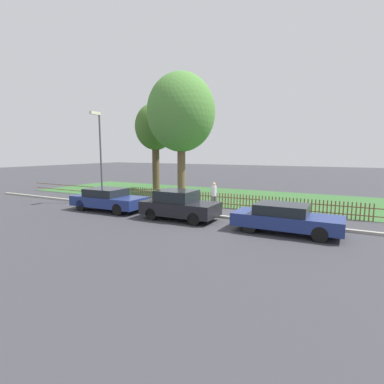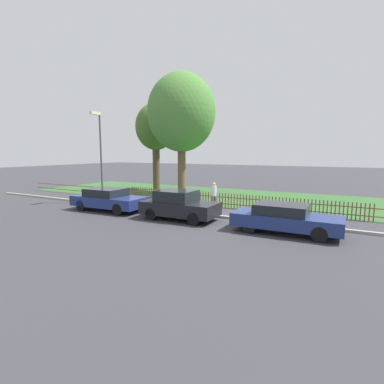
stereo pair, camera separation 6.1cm
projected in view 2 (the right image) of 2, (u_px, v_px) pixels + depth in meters
name	position (u px, v px, depth m)	size (l,w,h in m)	color
ground_plane	(210.00, 217.00, 15.56)	(120.00, 120.00, 0.00)	#38383D
kerb_stone	(211.00, 216.00, 15.64)	(36.26, 0.20, 0.12)	#9E998E
grass_strip	(252.00, 198.00, 21.89)	(36.26, 8.94, 0.01)	#33602D
park_fence	(230.00, 201.00, 17.93)	(36.26, 0.05, 0.90)	brown
parked_car_silver_hatchback	(108.00, 199.00, 17.24)	(4.39, 1.95, 1.28)	navy
parked_car_black_saloon	(179.00, 205.00, 14.95)	(3.84, 1.85, 1.47)	black
parked_car_navy_estate	(285.00, 218.00, 12.45)	(4.39, 1.74, 1.22)	navy
covered_motorcycle	(185.00, 199.00, 17.66)	(1.96, 0.82, 1.00)	black
tree_nearest_kerb	(156.00, 128.00, 26.04)	(3.51, 3.51, 7.55)	brown
tree_behind_motorcycle	(181.00, 113.00, 22.34)	(5.09, 5.09, 9.22)	brown
pedestrian_near_fence	(214.00, 194.00, 17.73)	(0.44, 0.44, 1.58)	slate
street_lamp	(100.00, 147.00, 19.28)	(0.20, 0.79, 5.87)	#47474C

